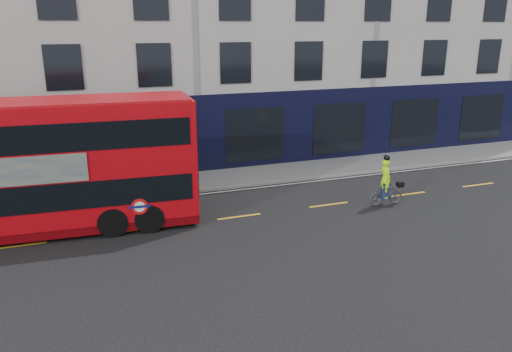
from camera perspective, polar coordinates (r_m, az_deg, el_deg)
ground at (r=18.55m, az=-0.47°, el=-6.26°), size 120.00×120.00×0.00m
pavement at (r=24.39m, az=-5.62°, el=-0.47°), size 60.00×3.00×0.12m
kerb at (r=23.00m, az=-4.67°, el=-1.50°), size 60.00×0.12×0.13m
building_terrace at (r=29.59m, az=-9.36°, el=17.02°), size 50.00×10.07×15.00m
road_edge_line at (r=22.75m, az=-4.46°, el=-1.87°), size 58.00×0.10×0.01m
lane_dashes at (r=19.87m, az=-1.93°, el=-4.65°), size 58.00×0.12×0.01m
bus at (r=19.41m, az=-24.75°, el=0.90°), size 12.06×3.42×4.81m
cyclist at (r=21.56m, az=14.62°, el=-1.35°), size 1.57×0.61×2.21m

